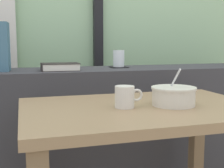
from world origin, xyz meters
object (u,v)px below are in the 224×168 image
closed_book (60,67)px  soup_bowl (173,96)px  ceramic_mug (125,97)px  coaster_square (119,67)px  breakfast_table (142,136)px  juice_glass (119,59)px

closed_book → soup_bowl: bearing=-58.2°
ceramic_mug → coaster_square: bearing=74.3°
closed_book → breakfast_table: bearing=-66.4°
juice_glass → breakfast_table: bearing=-99.9°
closed_book → ceramic_mug: closed_book is taller
closed_book → ceramic_mug: size_ratio=1.87×
closed_book → juice_glass: bearing=13.8°
coaster_square → soup_bowl: bearing=-89.4°
juice_glass → soup_bowl: (0.01, -0.70, -0.11)m
soup_bowl → ceramic_mug: (-0.20, 0.01, 0.01)m
coaster_square → soup_bowl: soup_bowl is taller
coaster_square → closed_book: 0.38m
breakfast_table → ceramic_mug: ceramic_mug is taller
closed_book → coaster_square: bearing=13.8°
soup_bowl → ceramic_mug: soup_bowl is taller
breakfast_table → ceramic_mug: bearing=-169.4°
breakfast_table → closed_book: 0.68m
juice_glass → ceramic_mug: bearing=-105.7°
ceramic_mug → juice_glass: bearing=74.3°
breakfast_table → juice_glass: bearing=80.1°
coaster_square → juice_glass: juice_glass is taller
coaster_square → closed_book: bearing=-166.2°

